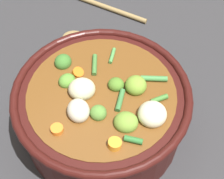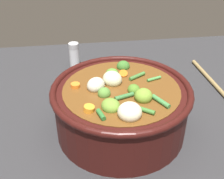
% 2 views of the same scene
% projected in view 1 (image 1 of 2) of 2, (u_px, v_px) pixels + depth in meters
% --- Properties ---
extents(ground_plane, '(1.10, 1.10, 0.00)m').
position_uv_depth(ground_plane, '(103.00, 127.00, 0.71)').
color(ground_plane, '#2D2D30').
extents(cooking_pot, '(0.33, 0.33, 0.15)m').
position_uv_depth(cooking_pot, '(102.00, 109.00, 0.65)').
color(cooking_pot, '#38110F').
rests_on(cooking_pot, ground_plane).
extents(wooden_spoon, '(0.25, 0.19, 0.01)m').
position_uv_depth(wooden_spoon, '(88.00, 26.00, 0.88)').
color(wooden_spoon, olive).
rests_on(wooden_spoon, ground_plane).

